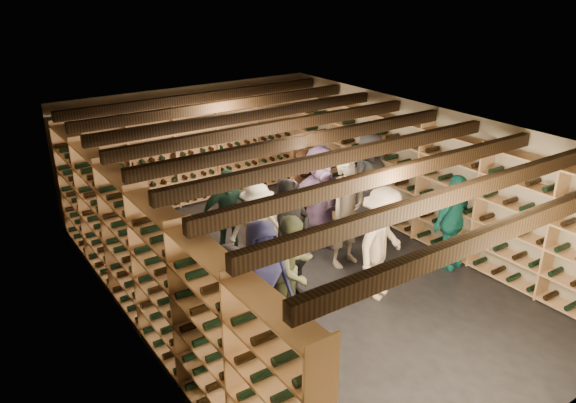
% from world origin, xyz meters
% --- Properties ---
extents(ground, '(8.00, 8.00, 0.00)m').
position_xyz_m(ground, '(0.00, 0.00, 0.00)').
color(ground, black).
rests_on(ground, ground).
extents(walls, '(5.52, 8.02, 2.40)m').
position_xyz_m(walls, '(0.00, 0.00, 1.20)').
color(walls, tan).
rests_on(walls, ground).
extents(ceiling, '(5.50, 8.00, 0.01)m').
position_xyz_m(ceiling, '(0.00, 0.00, 2.40)').
color(ceiling, beige).
rests_on(ceiling, walls).
extents(ceiling_joists, '(5.40, 7.12, 0.18)m').
position_xyz_m(ceiling_joists, '(0.00, 0.00, 2.26)').
color(ceiling_joists, black).
rests_on(ceiling_joists, ground).
extents(wine_rack_left, '(0.32, 7.50, 2.15)m').
position_xyz_m(wine_rack_left, '(-2.57, 0.00, 1.08)').
color(wine_rack_left, tan).
rests_on(wine_rack_left, ground).
extents(wine_rack_right, '(0.32, 7.50, 2.15)m').
position_xyz_m(wine_rack_right, '(2.57, 0.00, 1.08)').
color(wine_rack_right, tan).
rests_on(wine_rack_right, ground).
extents(wine_rack_back, '(4.70, 0.30, 2.15)m').
position_xyz_m(wine_rack_back, '(0.00, 3.83, 1.07)').
color(wine_rack_back, tan).
rests_on(wine_rack_back, ground).
extents(crate_stack_left, '(0.57, 0.44, 0.68)m').
position_xyz_m(crate_stack_left, '(-1.33, 1.30, 0.34)').
color(crate_stack_left, tan).
rests_on(crate_stack_left, ground).
extents(crate_stack_right, '(0.51, 0.34, 0.68)m').
position_xyz_m(crate_stack_right, '(0.07, 1.41, 0.34)').
color(crate_stack_right, tan).
rests_on(crate_stack_right, ground).
extents(crate_loose, '(0.59, 0.49, 0.17)m').
position_xyz_m(crate_loose, '(1.76, 1.30, 0.09)').
color(crate_loose, tan).
rests_on(crate_loose, ground).
extents(person_0, '(1.02, 0.81, 1.82)m').
position_xyz_m(person_0, '(-2.18, -1.55, 0.91)').
color(person_0, black).
rests_on(person_0, ground).
extents(person_1, '(0.77, 0.59, 1.89)m').
position_xyz_m(person_1, '(-0.52, -0.40, 0.94)').
color(person_1, black).
rests_on(person_1, ground).
extents(person_2, '(0.92, 0.81, 1.57)m').
position_xyz_m(person_2, '(-0.80, -0.87, 0.79)').
color(person_2, '#545D3A').
rests_on(person_2, ground).
extents(person_3, '(1.28, 1.01, 1.74)m').
position_xyz_m(person_3, '(0.60, -1.09, 0.87)').
color(person_3, '#C7B096').
rests_on(person_3, ground).
extents(person_4, '(0.97, 0.50, 1.59)m').
position_xyz_m(person_4, '(2.18, -1.05, 0.80)').
color(person_4, '#19736A').
rests_on(person_4, ground).
extents(person_6, '(0.91, 0.69, 1.67)m').
position_xyz_m(person_6, '(-1.35, -0.93, 0.83)').
color(person_6, '#1C1D44').
rests_on(person_6, ground).
extents(person_7, '(0.76, 0.57, 1.90)m').
position_xyz_m(person_7, '(0.83, -0.02, 0.95)').
color(person_7, gray).
rests_on(person_7, ground).
extents(person_8, '(0.97, 0.87, 1.63)m').
position_xyz_m(person_8, '(0.92, 1.22, 0.81)').
color(person_8, '#472917').
rests_on(person_8, ground).
extents(person_9, '(1.08, 0.81, 1.49)m').
position_xyz_m(person_9, '(-0.47, 0.63, 0.74)').
color(person_9, '#B9B8AA').
rests_on(person_9, ground).
extents(person_10, '(0.99, 0.57, 1.59)m').
position_xyz_m(person_10, '(-0.67, 1.24, 0.79)').
color(person_10, '#204436').
rests_on(person_10, ground).
extents(person_11, '(1.78, 0.59, 1.91)m').
position_xyz_m(person_11, '(0.73, 0.57, 0.96)').
color(person_11, slate).
rests_on(person_11, ground).
extents(person_12, '(1.00, 0.79, 1.80)m').
position_xyz_m(person_12, '(2.18, 0.97, 0.90)').
color(person_12, '#313235').
rests_on(person_12, ground).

